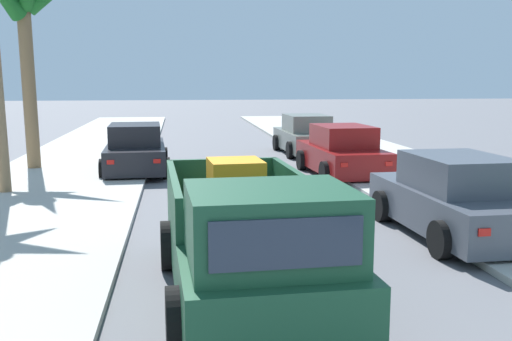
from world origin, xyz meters
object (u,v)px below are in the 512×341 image
object	(u,v)px
car_right_mid	(136,150)
car_left_mid	(342,152)
pickup_truck	(249,245)
palm_tree_right_fore	(23,5)
car_left_near	(306,136)
car_left_far	(455,199)

from	to	relation	value
car_right_mid	car_left_mid	bearing A→B (deg)	-12.16
pickup_truck	car_left_mid	size ratio (longest dim) A/B	1.22
palm_tree_right_fore	car_right_mid	bearing A→B (deg)	-9.65
pickup_truck	car_left_near	size ratio (longest dim) A/B	1.23
palm_tree_right_fore	car_left_far	bearing A→B (deg)	-42.74
car_left_mid	car_right_mid	world-z (taller)	same
car_left_near	car_left_far	distance (m)	12.34
pickup_truck	palm_tree_right_fore	size ratio (longest dim) A/B	0.82
car_left_far	car_right_mid	bearing A→B (deg)	127.43
car_left_far	palm_tree_right_fore	distance (m)	13.92
pickup_truck	palm_tree_right_fore	xyz separation A→B (m)	(-5.48, 11.78, 4.34)
pickup_truck	palm_tree_right_fore	bearing A→B (deg)	114.93
car_left_near	car_right_mid	distance (m)	7.41
car_left_near	palm_tree_right_fore	size ratio (longest dim) A/B	0.67
car_right_mid	pickup_truck	bearing A→B (deg)	-78.84
pickup_truck	car_left_far	bearing A→B (deg)	33.79
pickup_truck	car_right_mid	size ratio (longest dim) A/B	1.22
car_left_near	pickup_truck	bearing A→B (deg)	-105.01
car_left_near	car_left_far	size ratio (longest dim) A/B	1.00
car_left_near	car_left_mid	xyz separation A→B (m)	(-0.03, -5.28, 0.00)
car_left_far	palm_tree_right_fore	bearing A→B (deg)	137.26
car_left_far	palm_tree_right_fore	size ratio (longest dim) A/B	0.67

